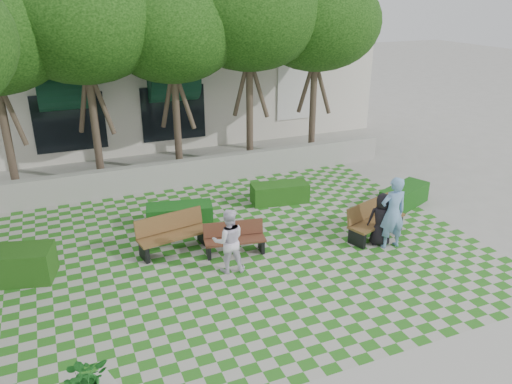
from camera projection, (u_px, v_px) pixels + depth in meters
name	position (u px, v px, depth m)	size (l,w,h in m)	color
ground	(261.00, 271.00, 11.99)	(90.00, 90.00, 0.00)	gray
lawn	(246.00, 252.00, 12.84)	(12.00, 12.00, 0.00)	#2B721E
retaining_wall	(190.00, 172.00, 17.12)	(15.00, 0.36, 0.90)	#9E9B93
bench_east	(375.00, 220.00, 13.53)	(1.96, 1.17, 0.98)	brown
bench_mid	(235.00, 239.00, 12.67)	(1.61, 0.77, 0.81)	#4F291B
bench_west	(173.00, 234.00, 12.76)	(1.91, 0.91, 0.96)	brown
hedge_east	(404.00, 196.00, 15.46)	(1.82, 0.73, 0.64)	#134713
hedge_midright	(280.00, 193.00, 15.73)	(1.77, 0.71, 0.62)	#1C4D14
hedge_midleft	(180.00, 215.00, 14.15)	(1.83, 0.73, 0.64)	#134916
hedge_west	(3.00, 266.00, 11.44)	(2.22, 0.89, 0.78)	#1B4412
person_blue	(393.00, 213.00, 12.75)	(0.71, 0.47, 1.94)	#719DCF
person_dark	(381.00, 219.00, 12.99)	(0.70, 0.45, 1.43)	black
person_white	(229.00, 241.00, 11.71)	(0.78, 0.61, 1.60)	white
tree_row	(122.00, 30.00, 14.45)	(17.70, 13.40, 7.41)	#47382B
building	(161.00, 75.00, 23.40)	(18.00, 8.92, 5.15)	beige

